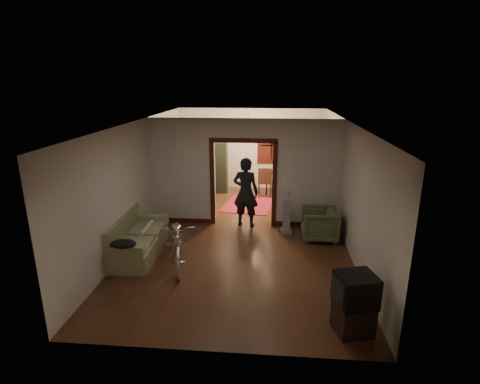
# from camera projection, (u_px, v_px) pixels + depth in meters

# --- Properties ---
(floor) EXTENTS (5.00, 8.50, 0.01)m
(floor) POSITION_uv_depth(u_px,v_px,m) (241.00, 234.00, 9.39)
(floor) COLOR #361D11
(floor) RESTS_ON ground
(ceiling) EXTENTS (5.00, 8.50, 0.01)m
(ceiling) POSITION_uv_depth(u_px,v_px,m) (241.00, 122.00, 8.58)
(ceiling) COLOR white
(ceiling) RESTS_ON floor
(wall_back) EXTENTS (5.00, 0.02, 2.80)m
(wall_back) POSITION_uv_depth(u_px,v_px,m) (251.00, 149.00, 13.04)
(wall_back) COLOR beige
(wall_back) RESTS_ON floor
(wall_left) EXTENTS (0.02, 8.50, 2.80)m
(wall_left) POSITION_uv_depth(u_px,v_px,m) (140.00, 178.00, 9.20)
(wall_left) COLOR beige
(wall_left) RESTS_ON floor
(wall_right) EXTENTS (0.02, 8.50, 2.80)m
(wall_right) POSITION_uv_depth(u_px,v_px,m) (347.00, 183.00, 8.78)
(wall_right) COLOR beige
(wall_right) RESTS_ON floor
(partition_wall) EXTENTS (5.00, 0.14, 2.80)m
(partition_wall) POSITION_uv_depth(u_px,v_px,m) (243.00, 173.00, 9.70)
(partition_wall) COLOR beige
(partition_wall) RESTS_ON floor
(door_casing) EXTENTS (1.74, 0.20, 2.32)m
(door_casing) POSITION_uv_depth(u_px,v_px,m) (243.00, 184.00, 9.79)
(door_casing) COLOR #36130C
(door_casing) RESTS_ON floor
(far_window) EXTENTS (0.98, 0.06, 1.28)m
(far_window) POSITION_uv_depth(u_px,v_px,m) (271.00, 145.00, 12.90)
(far_window) COLOR black
(far_window) RESTS_ON wall_back
(chandelier) EXTENTS (0.24, 0.24, 0.24)m
(chandelier) POSITION_uv_depth(u_px,v_px,m) (248.00, 128.00, 11.10)
(chandelier) COLOR #FFE0A5
(chandelier) RESTS_ON ceiling
(light_switch) EXTENTS (0.08, 0.01, 0.12)m
(light_switch) POSITION_uv_depth(u_px,v_px,m) (284.00, 180.00, 9.59)
(light_switch) COLOR silver
(light_switch) RESTS_ON partition_wall
(sofa) EXTENTS (0.93, 1.95, 0.88)m
(sofa) POSITION_uv_depth(u_px,v_px,m) (138.00, 236.00, 8.17)
(sofa) COLOR #747850
(sofa) RESTS_ON floor
(rolled_paper) EXTENTS (0.09, 0.75, 0.09)m
(rolled_paper) POSITION_uv_depth(u_px,v_px,m) (147.00, 227.00, 8.42)
(rolled_paper) COLOR beige
(rolled_paper) RESTS_ON sofa
(jacket) EXTENTS (0.50, 0.37, 0.15)m
(jacket) POSITION_uv_depth(u_px,v_px,m) (123.00, 244.00, 7.23)
(jacket) COLOR black
(jacket) RESTS_ON sofa
(bicycle) EXTENTS (1.14, 2.03, 1.01)m
(bicycle) POSITION_uv_depth(u_px,v_px,m) (178.00, 241.00, 7.80)
(bicycle) COLOR silver
(bicycle) RESTS_ON floor
(armchair) EXTENTS (0.85, 0.82, 0.77)m
(armchair) POSITION_uv_depth(u_px,v_px,m) (319.00, 224.00, 9.02)
(armchair) COLOR #4C5B33
(armchair) RESTS_ON floor
(tv_stand) EXTENTS (0.64, 0.60, 0.48)m
(tv_stand) POSITION_uv_depth(u_px,v_px,m) (353.00, 318.00, 5.70)
(tv_stand) COLOR black
(tv_stand) RESTS_ON floor
(crt_tv) EXTENTS (0.68, 0.63, 0.48)m
(crt_tv) POSITION_uv_depth(u_px,v_px,m) (356.00, 290.00, 5.56)
(crt_tv) COLOR black
(crt_tv) RESTS_ON tv_stand
(vacuum) EXTENTS (0.30, 0.26, 0.89)m
(vacuum) POSITION_uv_depth(u_px,v_px,m) (287.00, 216.00, 9.36)
(vacuum) COLOR gray
(vacuum) RESTS_ON floor
(person) EXTENTS (0.75, 0.57, 1.84)m
(person) POSITION_uv_depth(u_px,v_px,m) (246.00, 192.00, 9.70)
(person) COLOR black
(person) RESTS_ON floor
(oriental_rug) EXTENTS (1.67, 2.04, 0.01)m
(oriental_rug) POSITION_uv_depth(u_px,v_px,m) (249.00, 204.00, 11.66)
(oriental_rug) COLOR maroon
(oriental_rug) RESTS_ON floor
(locker) EXTENTS (0.94, 0.62, 1.74)m
(locker) POSITION_uv_depth(u_px,v_px,m) (215.00, 167.00, 12.75)
(locker) COLOR #242E1B
(locker) RESTS_ON floor
(globe) EXTENTS (0.30, 0.30, 0.30)m
(globe) POSITION_uv_depth(u_px,v_px,m) (214.00, 136.00, 12.44)
(globe) COLOR #1E5972
(globe) RESTS_ON locker
(desk) EXTENTS (1.04, 0.63, 0.74)m
(desk) POSITION_uv_depth(u_px,v_px,m) (280.00, 183.00, 12.65)
(desk) COLOR black
(desk) RESTS_ON floor
(desk_chair) EXTENTS (0.55, 0.55, 1.00)m
(desk_chair) POSITION_uv_depth(u_px,v_px,m) (265.00, 182.00, 12.30)
(desk_chair) COLOR black
(desk_chair) RESTS_ON floor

